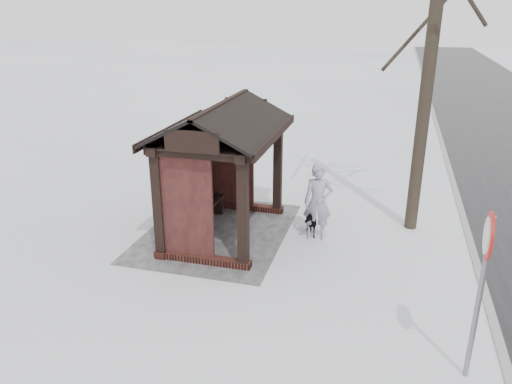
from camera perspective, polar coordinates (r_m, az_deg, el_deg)
ground at (r=11.79m, az=-3.52°, el=-4.69°), size 120.00×120.00×0.00m
kerb at (r=11.42m, az=23.85°, el=-7.38°), size 120.00×0.15×0.06m
trampled_patch at (r=11.85m, az=-4.44°, el=-4.54°), size 4.20×3.20×0.02m
bus_shelter at (r=11.10m, az=-4.54°, el=5.58°), size 3.60×2.40×3.09m
pedestrian at (r=11.27m, az=7.09°, el=-1.16°), size 0.52×0.70×1.76m
dog at (r=11.66m, az=6.01°, el=-3.32°), size 0.84×0.62×0.65m
road_sign at (r=7.31m, az=24.61°, el=-7.47°), size 0.65×0.11×2.55m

